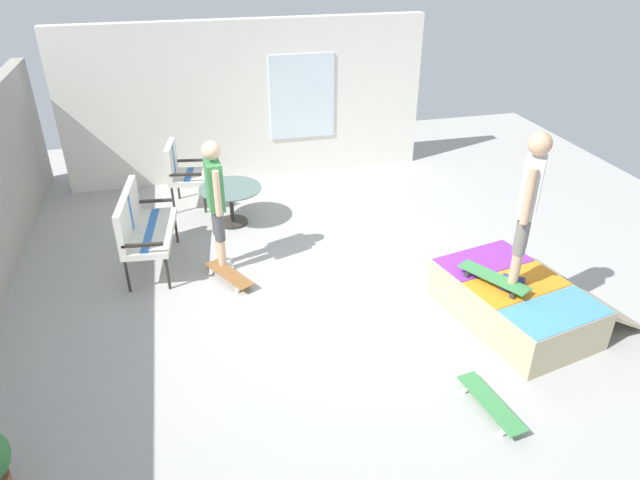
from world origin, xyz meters
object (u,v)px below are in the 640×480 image
at_px(skateboard_by_bench, 230,274).
at_px(patio_table, 231,198).
at_px(skateboard_on_ramp, 494,278).
at_px(skate_ramp, 516,301).
at_px(patio_bench, 140,224).
at_px(person_watching, 216,197).
at_px(skateboard_spare, 491,403).
at_px(patio_chair_near_house, 181,169).
at_px(person_skater, 529,201).

bearing_deg(skateboard_by_bench, patio_table, -7.86).
bearing_deg(skateboard_on_ramp, skateboard_by_bench, 60.41).
height_order(skate_ramp, patio_bench, patio_bench).
xyz_separation_m(person_watching, skateboard_on_ramp, (-1.86, -2.76, -0.43)).
distance_m(skateboard_by_bench, skateboard_spare, 3.45).
distance_m(patio_chair_near_house, person_watching, 2.08).
distance_m(patio_bench, patio_chair_near_house, 1.81).
xyz_separation_m(patio_chair_near_house, skateboard_spare, (-5.09, -2.52, -0.53)).
bearing_deg(skateboard_by_bench, person_skater, -119.07).
bearing_deg(skateboard_by_bench, skate_ramp, -117.71).
relative_size(skate_ramp, skateboard_spare, 2.48).
distance_m(patio_table, skateboard_spare, 4.70).
relative_size(person_skater, skateboard_on_ramp, 2.16).
height_order(person_skater, skateboard_on_ramp, person_skater).
bearing_deg(patio_bench, person_skater, -119.63).
bearing_deg(patio_table, patio_chair_near_house, 40.27).
xyz_separation_m(patio_bench, patio_table, (0.94, -1.23, -0.21)).
height_order(patio_bench, skateboard_spare, patio_bench).
bearing_deg(person_watching, patio_chair_near_house, 10.92).
xyz_separation_m(skate_ramp, patio_table, (3.13, 2.79, 0.16)).
relative_size(skate_ramp, skateboard_by_bench, 2.54).
distance_m(skate_ramp, patio_table, 4.19).
distance_m(person_skater, skateboard_spare, 2.00).
height_order(patio_bench, person_watching, person_watching).
relative_size(skate_ramp, patio_bench, 1.56).
bearing_deg(skateboard_by_bench, patio_chair_near_house, 10.91).
bearing_deg(skate_ramp, patio_bench, 61.39).
bearing_deg(patio_table, skate_ramp, -138.26).
xyz_separation_m(person_watching, skateboard_by_bench, (-0.33, -0.06, -0.92)).
xyz_separation_m(skateboard_spare, skateboard_on_ramp, (1.23, -0.63, 0.49)).
xyz_separation_m(person_skater, skateboard_by_bench, (1.61, 2.89, -1.41)).
bearing_deg(person_skater, person_watching, 56.75).
distance_m(skate_ramp, patio_chair_near_house, 5.23).
distance_m(patio_table, person_watching, 1.39).
relative_size(patio_table, skateboard_by_bench, 1.13).
distance_m(person_skater, skateboard_by_bench, 3.60).
bearing_deg(patio_bench, skateboard_on_ramp, -120.04).
xyz_separation_m(person_watching, skateboard_spare, (-3.09, -2.14, -0.92)).
distance_m(patio_table, skateboard_by_bench, 1.60).
height_order(patio_table, skateboard_on_ramp, skateboard_on_ramp).
xyz_separation_m(skate_ramp, skateboard_on_ramp, (0.04, 0.30, 0.33)).
relative_size(patio_chair_near_house, skateboard_on_ramp, 1.28).
bearing_deg(patio_table, skateboard_on_ramp, -141.12).
bearing_deg(person_skater, skate_ramp, -75.04).
xyz_separation_m(skateboard_by_bench, skateboard_spare, (-2.76, -2.07, 0.00)).
bearing_deg(person_skater, patio_bench, 60.37).
xyz_separation_m(patio_bench, person_watching, (-0.28, -0.95, 0.39)).
xyz_separation_m(patio_bench, person_skater, (-2.22, -3.90, 0.88)).
height_order(person_watching, skateboard_on_ramp, person_watching).
distance_m(patio_chair_near_house, skateboard_on_ramp, 4.99).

